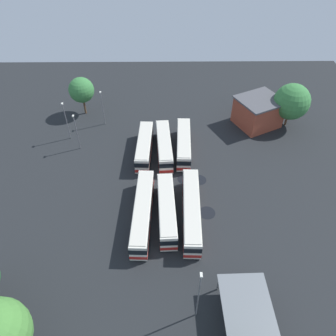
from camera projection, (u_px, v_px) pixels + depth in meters
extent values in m
plane|color=black|center=(166.00, 182.00, 57.85)|extent=(97.05, 97.05, 0.00)
cube|color=silver|center=(191.00, 210.00, 50.66)|extent=(15.36, 3.07, 3.07)
cube|color=beige|center=(192.00, 203.00, 49.57)|extent=(14.75, 2.85, 0.14)
cube|color=black|center=(191.00, 208.00, 50.32)|extent=(15.44, 3.11, 0.98)
cube|color=red|center=(191.00, 214.00, 51.24)|extent=(15.44, 3.11, 0.61)
cube|color=black|center=(190.00, 173.00, 55.88)|extent=(0.14, 2.06, 1.13)
cube|color=#47474C|center=(192.00, 219.00, 49.42)|extent=(0.99, 2.60, 2.95)
cylinder|color=black|center=(183.00, 194.00, 55.07)|extent=(1.01, 0.34, 1.00)
cylinder|color=black|center=(197.00, 194.00, 55.02)|extent=(1.01, 0.34, 1.00)
cylinder|color=black|center=(184.00, 241.00, 48.11)|extent=(1.01, 0.34, 1.00)
cylinder|color=black|center=(200.00, 241.00, 48.06)|extent=(1.01, 0.34, 1.00)
cube|color=silver|center=(167.00, 210.00, 50.74)|extent=(13.12, 3.07, 3.07)
cube|color=beige|center=(167.00, 203.00, 49.65)|extent=(12.60, 2.84, 0.14)
cube|color=black|center=(167.00, 208.00, 50.40)|extent=(13.19, 3.11, 0.98)
cube|color=red|center=(167.00, 213.00, 51.32)|extent=(13.19, 3.11, 0.61)
cube|color=black|center=(165.00, 178.00, 55.13)|extent=(0.15, 2.06, 1.13)
cylinder|color=black|center=(159.00, 197.00, 54.56)|extent=(1.01, 0.34, 1.00)
cylinder|color=black|center=(172.00, 196.00, 54.65)|extent=(1.01, 0.34, 1.00)
cylinder|color=black|center=(160.00, 237.00, 48.64)|extent=(1.01, 0.34, 1.00)
cylinder|color=black|center=(176.00, 236.00, 48.73)|extent=(1.01, 0.34, 1.00)
cube|color=silver|center=(143.00, 212.00, 50.46)|extent=(15.37, 3.12, 3.07)
cube|color=beige|center=(142.00, 205.00, 49.37)|extent=(14.75, 2.89, 0.14)
cube|color=black|center=(143.00, 210.00, 50.13)|extent=(15.45, 3.16, 0.98)
cube|color=red|center=(143.00, 215.00, 51.05)|extent=(15.45, 3.16, 0.61)
cube|color=black|center=(146.00, 175.00, 55.69)|extent=(0.14, 2.06, 1.13)
cube|color=#47474C|center=(142.00, 220.00, 49.23)|extent=(1.00, 2.60, 2.95)
cylinder|color=black|center=(139.00, 195.00, 54.87)|extent=(1.01, 0.34, 1.00)
cylinder|color=black|center=(152.00, 195.00, 54.82)|extent=(1.01, 0.34, 1.00)
cylinder|color=black|center=(133.00, 242.00, 47.91)|extent=(1.01, 0.34, 1.00)
cylinder|color=black|center=(148.00, 243.00, 47.86)|extent=(1.01, 0.34, 1.00)
cube|color=silver|center=(184.00, 144.00, 62.85)|extent=(12.70, 3.03, 3.07)
cube|color=beige|center=(184.00, 137.00, 61.76)|extent=(12.19, 2.81, 0.14)
cube|color=black|center=(184.00, 142.00, 62.52)|extent=(12.77, 3.07, 0.98)
cube|color=red|center=(183.00, 147.00, 63.44)|extent=(12.77, 3.07, 0.61)
cube|color=black|center=(184.00, 122.00, 67.09)|extent=(0.15, 2.06, 1.13)
cylinder|color=black|center=(178.00, 137.00, 66.66)|extent=(1.01, 0.34, 1.00)
cylinder|color=black|center=(189.00, 137.00, 66.60)|extent=(1.01, 0.34, 1.00)
cylinder|color=black|center=(177.00, 162.00, 60.91)|extent=(1.01, 0.34, 1.00)
cylinder|color=black|center=(190.00, 162.00, 60.86)|extent=(1.01, 0.34, 1.00)
cube|color=silver|center=(164.00, 146.00, 62.36)|extent=(12.70, 3.28, 3.07)
cube|color=beige|center=(164.00, 139.00, 61.27)|extent=(12.18, 3.05, 0.14)
cube|color=black|center=(164.00, 144.00, 62.02)|extent=(12.76, 3.32, 0.98)
cube|color=red|center=(164.00, 149.00, 62.94)|extent=(12.76, 3.32, 0.61)
cube|color=black|center=(162.00, 124.00, 66.57)|extent=(0.19, 2.06, 1.13)
cylinder|color=black|center=(157.00, 139.00, 66.06)|extent=(1.02, 0.36, 1.00)
cylinder|color=black|center=(169.00, 139.00, 66.18)|extent=(1.02, 0.36, 1.00)
cylinder|color=black|center=(159.00, 165.00, 60.35)|extent=(1.02, 0.36, 1.00)
cylinder|color=black|center=(172.00, 164.00, 60.47)|extent=(1.02, 0.36, 1.00)
cube|color=silver|center=(144.00, 146.00, 62.24)|extent=(12.13, 3.00, 3.07)
cube|color=beige|center=(144.00, 140.00, 61.15)|extent=(11.64, 2.78, 0.14)
cube|color=black|center=(144.00, 144.00, 61.91)|extent=(12.19, 3.04, 0.98)
cube|color=red|center=(145.00, 150.00, 62.83)|extent=(12.19, 3.04, 0.61)
cube|color=black|center=(147.00, 125.00, 66.27)|extent=(0.14, 2.06, 1.13)
cylinder|color=black|center=(141.00, 140.00, 65.92)|extent=(1.01, 0.34, 1.00)
cylinder|color=black|center=(152.00, 140.00, 65.86)|extent=(1.01, 0.34, 1.00)
cylinder|color=black|center=(137.00, 165.00, 60.43)|extent=(1.01, 0.34, 1.00)
cylinder|color=black|center=(149.00, 165.00, 60.38)|extent=(1.01, 0.34, 1.00)
cube|color=#99422D|center=(258.00, 113.00, 68.95)|extent=(10.21, 10.54, 5.68)
cube|color=#4C4C51|center=(261.00, 100.00, 66.91)|extent=(10.82, 11.17, 0.36)
cube|color=black|center=(271.00, 115.00, 71.50)|extent=(1.63, 0.86, 2.20)
cube|color=slate|center=(248.00, 312.00, 37.63)|extent=(9.66, 6.11, 0.20)
cylinder|color=#59595B|center=(218.00, 283.00, 42.00)|extent=(0.20, 0.20, 3.22)
cylinder|color=#59595B|center=(259.00, 282.00, 42.14)|extent=(0.20, 0.20, 3.22)
cylinder|color=slate|center=(198.00, 297.00, 37.48)|extent=(0.16, 0.16, 9.45)
cube|color=silver|center=(201.00, 275.00, 34.15)|extent=(0.56, 0.28, 0.20)
cylinder|color=slate|center=(77.00, 133.00, 62.17)|extent=(0.16, 0.16, 7.45)
cube|color=silver|center=(73.00, 116.00, 59.52)|extent=(0.56, 0.28, 0.20)
cylinder|color=slate|center=(67.00, 122.00, 64.40)|extent=(0.16, 0.16, 8.00)
cube|color=silver|center=(62.00, 104.00, 61.57)|extent=(0.56, 0.28, 0.20)
cylinder|color=slate|center=(103.00, 109.00, 68.30)|extent=(0.16, 0.16, 7.53)
cube|color=silver|center=(100.00, 92.00, 65.63)|extent=(0.56, 0.28, 0.20)
cylinder|color=brown|center=(85.00, 106.00, 72.76)|extent=(0.44, 0.44, 3.53)
sphere|color=#387A3D|center=(81.00, 90.00, 70.00)|extent=(5.41, 5.41, 5.41)
cylinder|color=brown|center=(286.00, 120.00, 69.74)|extent=(0.44, 0.44, 2.59)
sphere|color=#387A3D|center=(292.00, 102.00, 66.73)|extent=(7.38, 7.38, 7.38)
cylinder|color=black|center=(199.00, 180.00, 58.17)|extent=(2.59, 2.59, 0.01)
cylinder|color=black|center=(207.00, 213.00, 52.64)|extent=(2.70, 2.70, 0.01)
cylinder|color=black|center=(185.00, 179.00, 58.31)|extent=(2.59, 2.59, 0.01)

